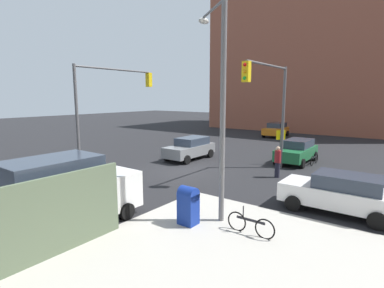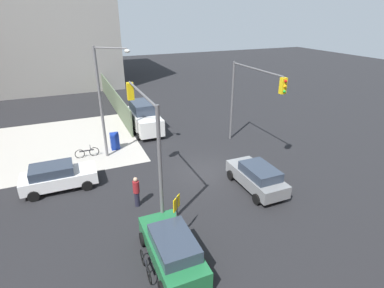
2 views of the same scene
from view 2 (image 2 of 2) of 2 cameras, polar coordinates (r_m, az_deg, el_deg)
ground_plane at (r=20.59m, az=2.58°, el=-5.33°), size 120.00×120.00×0.00m
sidewalk_corner at (r=27.10m, az=-23.68°, el=0.05°), size 12.00×12.00×0.01m
construction_fence at (r=35.44m, az=-14.91°, el=8.68°), size 19.71×0.12×2.40m
building_loft_east at (r=52.32m, az=-29.69°, el=19.99°), size 20.00×24.00×18.11m
traffic_signal_nw_corner at (r=15.23m, az=-8.75°, el=2.84°), size 5.72×0.36×6.50m
traffic_signal_se_corner at (r=22.65m, az=11.00°, el=9.78°), size 6.32×0.36×6.50m
street_lamp_corner at (r=21.91m, az=-16.35°, el=8.83°), size 1.87×2.16×8.00m
warning_sign_two_way at (r=14.17m, az=-2.92°, el=-12.56°), size 0.48×0.48×2.40m
mailbox_blue at (r=24.37m, az=-14.51°, el=0.72°), size 0.56×0.64×1.43m
hatchback_white at (r=20.11m, az=-24.22°, el=-5.64°), size 2.02×4.35×1.62m
coupe_gray at (r=18.76m, az=12.26°, el=-6.08°), size 4.34×2.02×1.62m
sedan_green at (r=13.52m, az=-3.81°, el=-19.10°), size 4.39×2.02×1.62m
van_white_delivery at (r=27.49m, az=-9.11°, el=5.03°), size 5.40×2.32×2.62m
pedestrian_crossing at (r=17.03m, az=-10.54°, el=-8.83°), size 0.36×0.36×1.83m
bicycle_leaning_on_fence at (r=23.82m, az=-19.36°, el=-1.56°), size 0.05×1.75×0.97m
bicycle_at_crosswalk at (r=13.61m, az=-8.81°, el=-21.99°), size 1.75×0.05×0.97m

